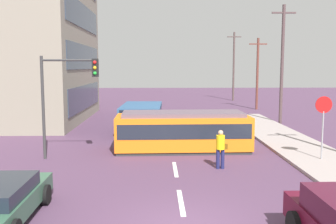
{
  "coord_description": "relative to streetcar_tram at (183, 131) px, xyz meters",
  "views": [
    {
      "loc": [
        -0.75,
        -9.85,
        4.33
      ],
      "look_at": [
        -0.22,
        9.12,
        2.09
      ],
      "focal_mm": 40.85,
      "sensor_mm": 36.0,
      "label": 1
    }
  ],
  "objects": [
    {
      "name": "ground_plane",
      "position": [
        -0.56,
        0.29,
        -1.05
      ],
      "size": [
        120.0,
        120.0,
        0.0
      ],
      "primitive_type": "plane",
      "color": "#4F354E"
    },
    {
      "name": "sidewalk_curb_right",
      "position": [
        6.24,
        -3.71,
        -0.98
      ],
      "size": [
        3.2,
        36.0,
        0.14
      ],
      "primitive_type": "cube",
      "color": "#9D908C",
      "rests_on": "ground"
    },
    {
      "name": "lane_stripe_1",
      "position": [
        -0.56,
        -7.71,
        -1.04
      ],
      "size": [
        0.16,
        2.4,
        0.01
      ],
      "primitive_type": "cube",
      "color": "silver",
      "rests_on": "ground"
    },
    {
      "name": "lane_stripe_2",
      "position": [
        -0.56,
        -3.71,
        -1.04
      ],
      "size": [
        0.16,
        2.4,
        0.01
      ],
      "primitive_type": "cube",
      "color": "silver",
      "rests_on": "ground"
    },
    {
      "name": "lane_stripe_3",
      "position": [
        -0.56,
        6.0,
        -1.04
      ],
      "size": [
        0.16,
        2.4,
        0.01
      ],
      "primitive_type": "cube",
      "color": "silver",
      "rests_on": "ground"
    },
    {
      "name": "lane_stripe_4",
      "position": [
        -0.56,
        12.0,
        -1.04
      ],
      "size": [
        0.16,
        2.4,
        0.01
      ],
      "primitive_type": "cube",
      "color": "silver",
      "rests_on": "ground"
    },
    {
      "name": "streetcar_tram",
      "position": [
        0.0,
        0.0,
        0.0
      ],
      "size": [
        6.93,
        2.68,
        2.03
      ],
      "color": "orange",
      "rests_on": "ground"
    },
    {
      "name": "city_bus",
      "position": [
        -2.34,
        5.27,
        0.02
      ],
      "size": [
        2.71,
        5.19,
        1.88
      ],
      "color": "#2F547E",
      "rests_on": "ground"
    },
    {
      "name": "pedestrian_crossing",
      "position": [
        1.38,
        -3.66,
        -0.1
      ],
      "size": [
        0.5,
        0.36,
        1.67
      ],
      "color": "#1E1F4C",
      "rests_on": "ground"
    },
    {
      "name": "stop_sign",
      "position": [
        6.2,
        -2.63,
        1.15
      ],
      "size": [
        0.76,
        0.07,
        2.88
      ],
      "color": "gray",
      "rests_on": "sidewalk_curb_right"
    },
    {
      "name": "traffic_light_mast",
      "position": [
        -5.59,
        -1.67,
        2.35
      ],
      "size": [
        2.68,
        0.33,
        4.84
      ],
      "color": "#333333",
      "rests_on": "ground"
    },
    {
      "name": "utility_pole_mid",
      "position": [
        8.13,
        9.26,
        3.61
      ],
      "size": [
        1.8,
        0.24,
        8.94
      ],
      "color": "#4C3A3B",
      "rests_on": "ground"
    },
    {
      "name": "utility_pole_far",
      "position": [
        8.87,
        19.18,
        2.74
      ],
      "size": [
        1.8,
        0.24,
        7.23
      ],
      "color": "brown",
      "rests_on": "ground"
    },
    {
      "name": "utility_pole_distant",
      "position": [
        8.54,
        29.73,
        3.52
      ],
      "size": [
        1.8,
        0.24,
        8.76
      ],
      "color": "#4D3E3A",
      "rests_on": "ground"
    }
  ]
}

